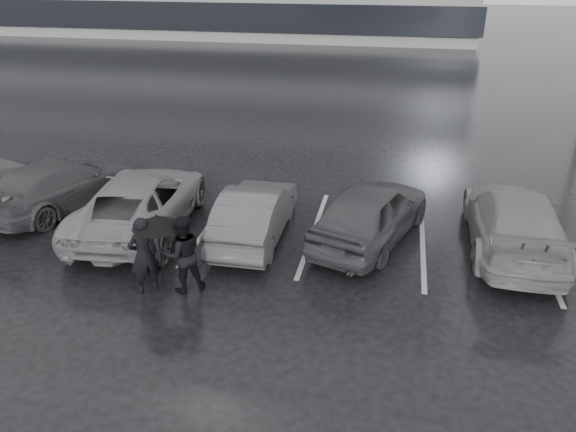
% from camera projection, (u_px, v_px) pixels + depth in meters
% --- Properties ---
extents(ground, '(160.00, 160.00, 0.00)m').
position_uv_depth(ground, '(270.00, 278.00, 12.61)').
color(ground, black).
rests_on(ground, ground).
extents(car_main, '(3.17, 4.86, 1.54)m').
position_uv_depth(car_main, '(371.00, 212.00, 14.00)').
color(car_main, black).
rests_on(car_main, ground).
extents(car_west_a, '(1.48, 4.16, 1.37)m').
position_uv_depth(car_west_a, '(255.00, 213.00, 14.16)').
color(car_west_a, '#2C2C2F').
rests_on(car_west_a, ground).
extents(car_west_b, '(2.94, 5.55, 1.49)m').
position_uv_depth(car_west_b, '(141.00, 202.00, 14.64)').
color(car_west_b, '#555457').
rests_on(car_west_b, ground).
extents(car_west_c, '(3.29, 5.14, 1.39)m').
position_uv_depth(car_west_c, '(62.00, 184.00, 15.92)').
color(car_west_c, black).
rests_on(car_west_c, ground).
extents(car_east, '(2.20, 5.21, 1.50)m').
position_uv_depth(car_east, '(515.00, 220.00, 13.60)').
color(car_east, '#555457').
rests_on(car_east, ground).
extents(pedestrian_left, '(0.75, 0.74, 1.74)m').
position_uv_depth(pedestrian_left, '(144.00, 255.00, 11.79)').
color(pedestrian_left, black).
rests_on(pedestrian_left, ground).
extents(pedestrian_right, '(1.07, 1.02, 1.75)m').
position_uv_depth(pedestrian_right, '(183.00, 254.00, 11.82)').
color(pedestrian_right, black).
rests_on(pedestrian_right, ground).
extents(umbrella, '(1.04, 1.04, 1.76)m').
position_uv_depth(umbrella, '(157.00, 221.00, 11.56)').
color(umbrella, black).
rests_on(umbrella, ground).
extents(stall_stripes, '(19.72, 5.00, 0.00)m').
position_uv_depth(stall_stripes, '(262.00, 227.00, 14.98)').
color(stall_stripes, '#939395').
rests_on(stall_stripes, ground).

